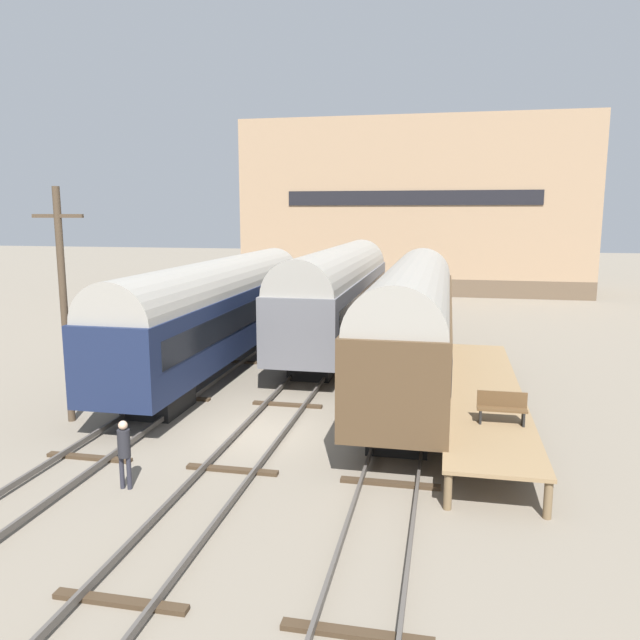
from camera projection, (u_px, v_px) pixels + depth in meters
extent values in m
plane|color=slate|center=(264.00, 434.00, 19.98)|extent=(200.00, 200.00, 0.00)
cube|color=#4C4742|center=(120.00, 418.00, 20.95)|extent=(0.08, 60.00, 0.16)
cube|color=#4C4742|center=(159.00, 421.00, 20.67)|extent=(0.08, 60.00, 0.16)
cube|color=#3D2D1E|center=(89.00, 457.00, 17.93)|extent=(2.60, 0.24, 0.10)
cube|color=#3D2D1E|center=(177.00, 398.00, 23.73)|extent=(2.60, 0.24, 0.10)
cube|color=#3D2D1E|center=(231.00, 361.00, 29.52)|extent=(2.60, 0.24, 0.10)
cube|color=#3D2D1E|center=(267.00, 337.00, 35.31)|extent=(2.60, 0.24, 0.10)
cube|color=#3D2D1E|center=(293.00, 319.00, 41.10)|extent=(2.60, 0.24, 0.10)
cube|color=#3D2D1E|center=(312.00, 306.00, 46.89)|extent=(2.60, 0.24, 0.10)
cube|color=#4C4742|center=(242.00, 427.00, 20.09)|extent=(0.08, 60.00, 0.16)
cube|color=#4C4742|center=(285.00, 430.00, 19.81)|extent=(0.08, 60.00, 0.16)
cube|color=#3D2D1E|center=(120.00, 602.00, 11.28)|extent=(2.60, 0.24, 0.10)
cube|color=#3D2D1E|center=(232.00, 470.00, 17.07)|extent=(2.60, 0.24, 0.10)
cube|color=#3D2D1E|center=(287.00, 405.00, 22.87)|extent=(2.60, 0.24, 0.10)
cube|color=#3D2D1E|center=(320.00, 366.00, 28.66)|extent=(2.60, 0.24, 0.10)
cube|color=#3D2D1E|center=(342.00, 340.00, 34.45)|extent=(2.60, 0.24, 0.10)
cube|color=#3D2D1E|center=(358.00, 322.00, 40.24)|extent=(2.60, 0.24, 0.10)
cube|color=#3D2D1E|center=(369.00, 308.00, 46.03)|extent=(2.60, 0.24, 0.10)
cube|color=#4C4742|center=(376.00, 437.00, 19.23)|extent=(0.08, 60.00, 0.16)
cube|color=#4C4742|center=(423.00, 440.00, 18.95)|extent=(0.08, 60.00, 0.16)
cube|color=#3D2D1E|center=(357.00, 634.00, 10.42)|extent=(2.60, 0.24, 0.10)
cube|color=#3D2D1E|center=(390.00, 483.00, 16.22)|extent=(2.60, 0.24, 0.10)
cube|color=#3D2D1E|center=(406.00, 412.00, 22.01)|extent=(2.60, 0.24, 0.10)
cube|color=#3D2D1E|center=(415.00, 371.00, 27.80)|extent=(2.60, 0.24, 0.10)
cube|color=#3D2D1E|center=(421.00, 343.00, 33.59)|extent=(2.60, 0.24, 0.10)
cube|color=#3D2D1E|center=(425.00, 324.00, 39.38)|extent=(2.60, 0.24, 0.10)
cube|color=#3D2D1E|center=(428.00, 310.00, 45.17)|extent=(2.60, 0.24, 0.10)
cube|color=black|center=(418.00, 349.00, 30.02)|extent=(1.80, 2.40, 1.00)
cube|color=black|center=(399.00, 428.00, 19.09)|extent=(1.80, 2.40, 1.00)
cube|color=#4C3823|center=(412.00, 332.00, 24.23)|extent=(2.94, 17.43, 2.82)
cube|color=black|center=(412.00, 324.00, 24.17)|extent=(2.98, 16.04, 1.02)
cylinder|color=gray|center=(413.00, 296.00, 23.99)|extent=(2.79, 17.09, 2.79)
cube|color=black|center=(260.00, 333.00, 34.01)|extent=(1.80, 2.40, 1.00)
cube|color=black|center=(159.00, 398.00, 22.19)|extent=(1.80, 2.40, 1.00)
cube|color=#192342|center=(219.00, 319.00, 27.79)|extent=(2.83, 18.84, 2.64)
cube|color=black|center=(219.00, 312.00, 27.74)|extent=(2.87, 17.34, 0.95)
cylinder|color=gray|center=(218.00, 290.00, 27.57)|extent=(2.69, 18.47, 2.69)
cube|color=black|center=(354.00, 319.00, 38.78)|extent=(1.80, 2.40, 1.00)
cube|color=black|center=(313.00, 364.00, 27.17)|extent=(1.80, 2.40, 1.00)
cube|color=slate|center=(338.00, 302.00, 32.65)|extent=(3.09, 18.51, 2.80)
cube|color=black|center=(338.00, 295.00, 32.60)|extent=(3.13, 17.03, 1.01)
cylinder|color=gray|center=(338.00, 275.00, 32.42)|extent=(2.93, 18.14, 2.93)
cube|color=#8C704C|center=(483.00, 390.00, 21.50)|extent=(2.57, 14.73, 0.10)
cylinder|color=brown|center=(448.00, 491.00, 14.84)|extent=(0.20, 0.20, 0.92)
cylinder|color=brown|center=(548.00, 500.00, 14.39)|extent=(0.20, 0.20, 0.92)
cylinder|color=brown|center=(449.00, 356.00, 28.78)|extent=(0.20, 0.20, 0.92)
cylinder|color=brown|center=(500.00, 359.00, 28.32)|extent=(0.20, 0.20, 0.92)
cylinder|color=brown|center=(448.00, 402.00, 21.81)|extent=(0.20, 0.20, 0.92)
cylinder|color=brown|center=(516.00, 406.00, 21.36)|extent=(0.20, 0.20, 0.92)
cube|color=brown|center=(502.00, 409.00, 17.83)|extent=(1.40, 0.40, 0.06)
cube|color=brown|center=(502.00, 399.00, 17.95)|extent=(1.40, 0.06, 0.45)
cube|color=black|center=(480.00, 416.00, 17.99)|extent=(0.06, 0.40, 0.40)
cube|color=black|center=(523.00, 418.00, 17.75)|extent=(0.06, 0.40, 0.40)
cylinder|color=#282833|center=(122.00, 472.00, 15.97)|extent=(0.12, 0.12, 0.87)
cylinder|color=#282833|center=(129.00, 473.00, 15.93)|extent=(0.12, 0.12, 0.87)
cylinder|color=#232328|center=(124.00, 443.00, 15.82)|extent=(0.32, 0.32, 0.72)
sphere|color=tan|center=(123.00, 425.00, 15.74)|extent=(0.23, 0.23, 0.23)
cylinder|color=#473828|center=(64.00, 307.00, 20.60)|extent=(0.24, 0.24, 7.84)
cube|color=#473828|center=(58.00, 216.00, 20.09)|extent=(1.80, 0.12, 0.12)
cube|color=brown|center=(413.00, 281.00, 58.05)|extent=(29.93, 10.59, 1.49)
cube|color=#9E7F60|center=(415.00, 199.00, 56.78)|extent=(29.93, 10.59, 13.44)
cube|color=black|center=(411.00, 198.00, 51.63)|extent=(20.95, 0.10, 1.20)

